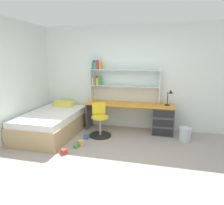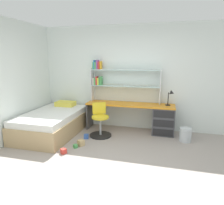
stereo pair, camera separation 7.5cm
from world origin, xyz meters
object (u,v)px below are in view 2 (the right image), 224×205
toy_block_natural_2 (81,143)px  toy_block_green_3 (75,146)px  toy_block_blue_0 (86,136)px  desk (153,117)px  bookshelf_hutch (115,78)px  waste_bin (185,135)px  desk_lamp (171,95)px  toy_block_red_1 (63,151)px  bed_platform (53,123)px  swivel_chair (100,123)px

toy_block_natural_2 → toy_block_green_3: toy_block_natural_2 is taller
toy_block_natural_2 → toy_block_blue_0: bearing=94.9°
desk → bookshelf_hutch: size_ratio=1.23×
toy_block_blue_0 → waste_bin: bearing=10.8°
desk_lamp → toy_block_red_1: (-1.99, -1.58, -0.91)m
bookshelf_hutch → bed_platform: size_ratio=0.93×
bookshelf_hutch → waste_bin: bearing=-15.7°
bookshelf_hutch → toy_block_red_1: 2.22m
swivel_chair → toy_block_red_1: (-0.40, -1.08, -0.26)m
toy_block_blue_0 → toy_block_red_1: toy_block_blue_0 is taller
bookshelf_hutch → toy_block_green_3: 1.98m
toy_block_red_1 → bed_platform: bearing=129.8°
bookshelf_hutch → swivel_chair: bookshelf_hutch is taller
swivel_chair → waste_bin: swivel_chair is taller
bed_platform → toy_block_green_3: 1.09m
bookshelf_hutch → swivel_chair: (-0.21, -0.64, -1.01)m
swivel_chair → toy_block_green_3: (-0.29, -0.79, -0.27)m
desk → toy_block_blue_0: desk is taller
bookshelf_hutch → toy_block_natural_2: (-0.43, -1.29, -1.26)m
bed_platform → swivel_chair: bearing=8.9°
waste_bin → toy_block_blue_0: bearing=-169.2°
desk_lamp → bed_platform: 2.91m
toy_block_green_3 → bed_platform: bearing=144.8°
desk → bookshelf_hutch: 1.36m
toy_block_blue_0 → toy_block_green_3: toy_block_blue_0 is taller
desk_lamp → swivel_chair: 1.79m
toy_block_natural_2 → desk_lamp: bearing=32.6°
waste_bin → bookshelf_hutch: bearing=164.3°
bookshelf_hutch → swivel_chair: size_ratio=2.27×
desk → waste_bin: (0.73, -0.35, -0.25)m
toy_block_natural_2 → bookshelf_hutch: bearing=71.4°
desk_lamp → toy_block_red_1: bearing=-141.5°
desk_lamp → bed_platform: (-2.74, -0.68, -0.69)m
bookshelf_hutch → waste_bin: bookshelf_hutch is taller
bookshelf_hutch → bed_platform: bookshelf_hutch is taller
toy_block_blue_0 → toy_block_red_1: size_ratio=1.04×
toy_block_blue_0 → toy_block_natural_2: bearing=-85.1°
bookshelf_hutch → toy_block_red_1: bearing=-109.7°
swivel_chair → desk: bearing=22.5°
toy_block_red_1 → toy_block_green_3: bearing=67.9°
waste_bin → toy_block_red_1: (-2.34, -1.23, -0.10)m
bed_platform → toy_block_red_1: (0.75, -0.90, -0.23)m
waste_bin → bed_platform: bearing=-173.9°
desk_lamp → toy_block_green_3: bearing=-145.4°
desk_lamp → desk: bearing=-179.9°
desk → waste_bin: desk is taller
swivel_chair → toy_block_natural_2: bearing=-108.6°
bed_platform → toy_block_red_1: bed_platform is taller
bed_platform → waste_bin: size_ratio=6.29×
desk_lamp → toy_block_natural_2: size_ratio=3.16×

